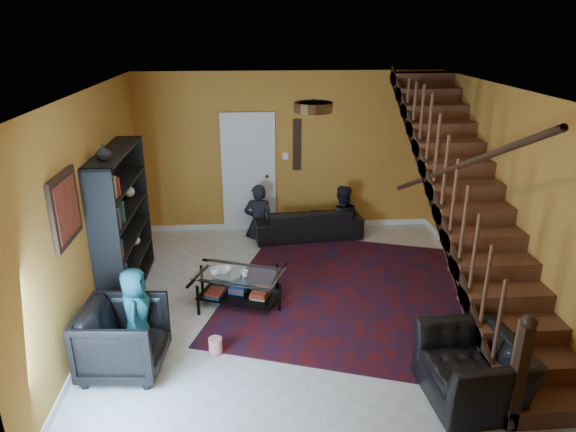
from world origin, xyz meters
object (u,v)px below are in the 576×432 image
object	(u,v)px
armchair_right	(473,369)
coffee_table	(239,286)
bookshelf	(123,225)
sofa	(307,222)
armchair_left	(124,339)

from	to	relation	value
armchair_right	coffee_table	bearing A→B (deg)	-135.39
bookshelf	armchair_right	distance (m)	4.71
sofa	coffee_table	world-z (taller)	sofa
sofa	coffee_table	distance (m)	2.48
armchair_left	coffee_table	bearing A→B (deg)	-36.70
coffee_table	sofa	bearing A→B (deg)	62.28
armchair_left	bookshelf	bearing A→B (deg)	15.57
bookshelf	sofa	world-z (taller)	bookshelf
bookshelf	armchair_right	xyz separation A→B (m)	(3.90, -2.55, -0.64)
armchair_left	armchair_right	size ratio (longest dim) A/B	0.84
armchair_right	bookshelf	bearing A→B (deg)	-127.39
bookshelf	armchair_right	world-z (taller)	bookshelf
armchair_left	coffee_table	world-z (taller)	armchair_left
sofa	armchair_right	xyz separation A→B (m)	(1.19, -4.25, 0.06)
bookshelf	armchair_left	world-z (taller)	bookshelf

